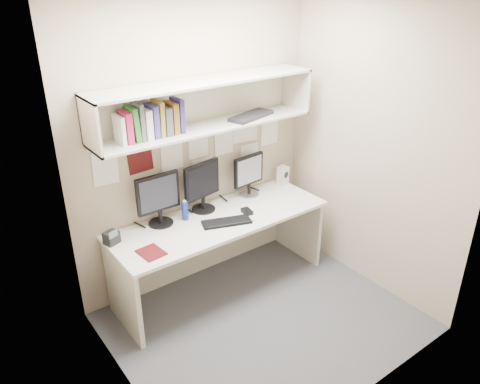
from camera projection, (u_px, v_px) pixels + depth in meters
floor at (264, 321)px, 4.00m from camera, size 2.40×2.00×0.01m
wall_back at (196, 146)px, 4.17m from camera, size 2.40×0.02×2.60m
wall_front at (378, 240)px, 2.72m from camera, size 2.40×0.02×2.60m
wall_left at (114, 233)px, 2.80m from camera, size 0.02×2.00×2.60m
wall_right at (373, 150)px, 4.09m from camera, size 0.02×2.00×2.60m
desk at (220, 252)px, 4.32m from camera, size 2.00×0.70×0.73m
overhead_hutch at (203, 103)px, 3.89m from camera, size 2.00×0.38×0.40m
pinned_papers at (197, 152)px, 4.19m from camera, size 1.92×0.01×0.48m
monitor_left at (158, 197)px, 3.96m from camera, size 0.39×0.22×0.46m
monitor_center at (202, 185)px, 4.19m from camera, size 0.39×0.22×0.46m
monitor_right at (249, 173)px, 4.49m from camera, size 0.35×0.19×0.41m
keyboard at (227, 222)px, 4.06m from camera, size 0.45×0.29×0.02m
mouse at (247, 211)px, 4.23m from camera, size 0.09×0.13×0.04m
speaker at (283, 175)px, 4.79m from camera, size 0.11×0.11×0.19m
blue_bottle at (185, 210)px, 4.09m from camera, size 0.06×0.06×0.18m
maroon_notebook at (151, 252)px, 3.63m from camera, size 0.19×0.23×0.01m
desk_phone at (112, 237)px, 3.74m from camera, size 0.14×0.13×0.14m
book_stack at (150, 121)px, 3.61m from camera, size 0.53×0.18×0.29m
hutch_tray at (251, 116)px, 4.13m from camera, size 0.49×0.29×0.03m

